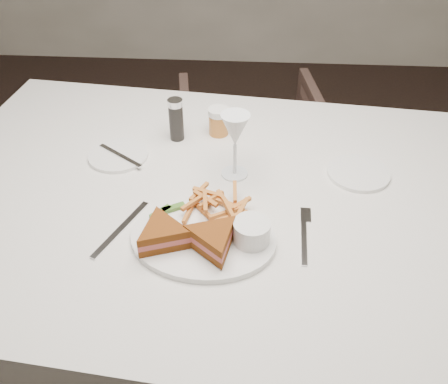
% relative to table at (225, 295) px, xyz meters
% --- Properties ---
extents(ground, '(5.00, 5.00, 0.00)m').
position_rel_table_xyz_m(ground, '(-0.26, -0.04, -0.38)').
color(ground, black).
rests_on(ground, ground).
extents(table, '(1.63, 1.18, 0.75)m').
position_rel_table_xyz_m(table, '(0.00, 0.00, 0.00)').
color(table, silver).
rests_on(table, ground).
extents(chair_far, '(0.67, 0.64, 0.61)m').
position_rel_table_xyz_m(chair_far, '(0.06, 0.88, -0.07)').
color(chair_far, '#47322B').
rests_on(chair_far, ground).
extents(table_setting, '(0.80, 0.63, 0.18)m').
position_rel_table_xyz_m(table_setting, '(-0.03, -0.06, 0.41)').
color(table_setting, white).
rests_on(table_setting, table).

